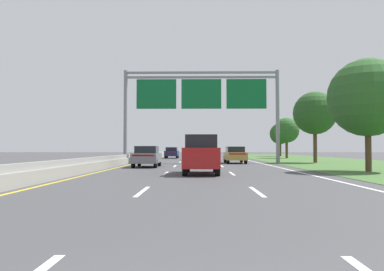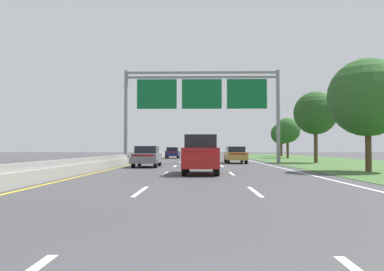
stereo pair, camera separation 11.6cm
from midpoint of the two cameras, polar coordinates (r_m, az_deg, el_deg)
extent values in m
plane|color=#3D3D3F|center=(37.07, 1.08, -4.08)|extent=(220.00, 220.00, 0.00)
cube|color=white|center=(12.76, -7.34, -8.15)|extent=(0.14, 3.00, 0.01)
cube|color=white|center=(21.67, -3.84, -5.59)|extent=(0.14, 3.00, 0.01)
cube|color=white|center=(30.64, -2.39, -4.52)|extent=(0.14, 3.00, 0.01)
cube|color=white|center=(39.62, -1.60, -3.93)|extent=(0.14, 3.00, 0.01)
cube|color=white|center=(48.60, -1.10, -3.56)|extent=(0.14, 3.00, 0.01)
cube|color=white|center=(57.59, -0.76, -3.31)|extent=(0.14, 3.00, 0.01)
cube|color=white|center=(66.59, -0.51, -3.12)|extent=(0.14, 3.00, 0.01)
cube|color=white|center=(75.58, -0.32, -2.98)|extent=(0.14, 3.00, 0.01)
cube|color=white|center=(84.58, -0.17, -2.87)|extent=(0.14, 3.00, 0.01)
cube|color=white|center=(12.76, 9.51, -8.14)|extent=(0.14, 3.00, 0.01)
cube|color=white|center=(21.67, 6.00, -5.59)|extent=(0.14, 3.00, 0.01)
cube|color=white|center=(30.64, 4.56, -4.52)|extent=(0.14, 3.00, 0.01)
cube|color=white|center=(39.62, 3.77, -3.93)|extent=(0.14, 3.00, 0.01)
cube|color=white|center=(48.60, 3.27, -3.56)|extent=(0.14, 3.00, 0.01)
cube|color=white|center=(57.59, 2.93, -3.31)|extent=(0.14, 3.00, 0.01)
cube|color=white|center=(66.59, 2.68, -3.12)|extent=(0.14, 3.00, 0.01)
cube|color=white|center=(75.58, 2.49, -2.98)|extent=(0.14, 3.00, 0.01)
cube|color=white|center=(84.58, 2.34, -2.87)|extent=(0.14, 3.00, 0.01)
cube|color=white|center=(37.54, 10.15, -4.02)|extent=(0.16, 106.00, 0.01)
cube|color=gold|center=(37.54, -7.98, -4.03)|extent=(0.16, 106.00, 0.01)
cube|color=#3D602D|center=(39.61, 21.75, -3.79)|extent=(14.00, 110.00, 0.02)
cube|color=gray|center=(37.65, -9.03, -3.60)|extent=(0.60, 110.00, 0.55)
cube|color=gray|center=(37.64, -9.03, -2.96)|extent=(0.25, 110.00, 0.30)
cylinder|color=gray|center=(38.02, -9.62, 2.77)|extent=(0.36, 0.36, 8.97)
cylinder|color=gray|center=(38.14, 12.66, 2.77)|extent=(0.36, 0.36, 8.97)
cube|color=gray|center=(37.95, 1.53, 9.25)|extent=(14.70, 0.24, 0.20)
cube|color=gray|center=(37.87, 1.53, 8.58)|extent=(14.70, 0.24, 0.20)
cube|color=#0C602D|center=(37.64, -5.11, 6.10)|extent=(3.83, 0.12, 2.86)
cube|color=#0C602D|center=(37.42, 1.54, 6.14)|extent=(3.83, 0.12, 2.86)
cube|color=#0C602D|center=(37.71, 8.17, 6.10)|extent=(3.83, 0.12, 2.86)
cube|color=#B2B5BA|center=(44.37, 1.31, -2.54)|extent=(2.14, 5.45, 1.00)
cube|color=black|center=(45.22, 1.34, -1.40)|extent=(1.77, 1.95, 0.78)
cube|color=#B21414|center=(41.71, 1.23, -2.16)|extent=(1.68, 0.12, 0.12)
cube|color=#B2B5BA|center=(42.64, 1.26, -1.75)|extent=(2.05, 2.00, 0.20)
cylinder|color=black|center=(46.24, 0.31, -3.13)|extent=(0.32, 0.85, 0.84)
cylinder|color=black|center=(46.20, 2.42, -3.13)|extent=(0.32, 0.85, 0.84)
cylinder|color=black|center=(42.57, 0.11, -3.24)|extent=(0.32, 0.85, 0.84)
cylinder|color=black|center=(42.53, 2.40, -3.23)|extent=(0.32, 0.85, 0.84)
cube|color=#A38438|center=(36.70, 6.50, -3.01)|extent=(1.91, 4.44, 0.72)
cube|color=black|center=(36.64, 6.50, -2.04)|extent=(1.61, 2.33, 0.52)
cube|color=#B21414|center=(34.55, 6.91, -2.72)|extent=(1.53, 0.11, 0.12)
cylinder|color=black|center=(38.12, 5.05, -3.52)|extent=(0.23, 0.66, 0.66)
cylinder|color=black|center=(38.29, 7.44, -3.50)|extent=(0.23, 0.66, 0.66)
cylinder|color=black|center=(35.14, 5.48, -3.65)|extent=(0.23, 0.66, 0.66)
cylinder|color=black|center=(35.33, 8.07, -3.63)|extent=(0.23, 0.66, 0.66)
cube|color=#161E47|center=(55.36, -2.81, -2.65)|extent=(1.86, 4.42, 0.72)
cube|color=black|center=(55.31, -2.81, -2.01)|extent=(1.59, 2.31, 0.52)
cube|color=#B21414|center=(53.21, -2.99, -2.45)|extent=(1.53, 0.09, 0.12)
cylinder|color=black|center=(56.93, -3.50, -2.99)|extent=(0.23, 0.66, 0.66)
cylinder|color=black|center=(56.81, -1.89, -3.00)|extent=(0.23, 0.66, 0.66)
cylinder|color=black|center=(53.95, -3.78, -3.05)|extent=(0.23, 0.66, 0.66)
cylinder|color=black|center=(53.82, -2.08, -3.06)|extent=(0.23, 0.66, 0.66)
cube|color=maroon|center=(21.18, 1.48, -3.24)|extent=(1.97, 4.73, 1.05)
cube|color=black|center=(21.03, 1.47, -0.89)|extent=(1.68, 3.02, 0.68)
cube|color=#B21414|center=(18.86, 1.42, -2.45)|extent=(1.60, 0.10, 0.12)
cylinder|color=black|center=(22.82, -0.56, -4.47)|extent=(0.27, 0.76, 0.76)
cylinder|color=black|center=(22.80, 3.58, -4.47)|extent=(0.27, 0.76, 0.76)
cylinder|color=black|center=(19.63, -0.96, -4.88)|extent=(0.27, 0.76, 0.76)
cylinder|color=black|center=(19.61, 3.85, -4.88)|extent=(0.27, 0.76, 0.76)
cube|color=slate|center=(29.34, -6.51, -3.28)|extent=(1.84, 4.41, 0.72)
cube|color=black|center=(29.28, -6.52, -2.07)|extent=(1.58, 2.31, 0.52)
cube|color=#B21414|center=(27.20, -7.09, -2.94)|extent=(1.53, 0.09, 0.12)
cylinder|color=black|center=(30.94, -7.63, -3.88)|extent=(0.22, 0.66, 0.66)
cylinder|color=black|center=(30.75, -4.68, -3.90)|extent=(0.22, 0.66, 0.66)
cylinder|color=black|center=(27.99, -8.53, -4.08)|extent=(0.22, 0.66, 0.66)
cylinder|color=black|center=(27.78, -5.27, -4.11)|extent=(0.22, 0.66, 0.66)
cylinder|color=#4C3823|center=(25.47, 24.67, -1.97)|extent=(0.36, 0.36, 2.58)
sphere|color=#285623|center=(25.66, 24.57, 5.13)|extent=(4.71, 4.71, 4.71)
cylinder|color=#4C3823|center=(39.17, 17.86, -1.56)|extent=(0.36, 0.36, 3.16)
sphere|color=#234C1E|center=(39.32, 17.81, 3.18)|extent=(4.16, 4.16, 4.16)
cylinder|color=#4C3823|center=(56.45, 13.97, -1.98)|extent=(0.36, 0.36, 2.57)
sphere|color=#285623|center=(56.51, 13.95, 0.77)|extent=(3.57, 3.57, 3.57)
cylinder|color=#4C3823|center=(70.49, 13.08, -1.98)|extent=(0.36, 0.36, 2.53)
sphere|color=#234C1E|center=(70.54, 13.07, 0.26)|extent=(3.72, 3.72, 3.72)
camera|label=1|loc=(0.06, -89.88, 0.00)|focal=36.20mm
camera|label=2|loc=(0.06, 90.12, 0.00)|focal=36.20mm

